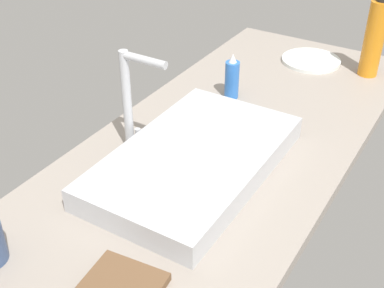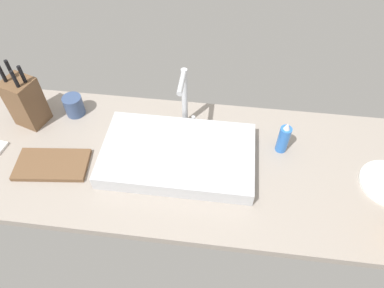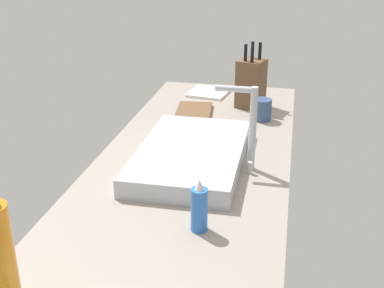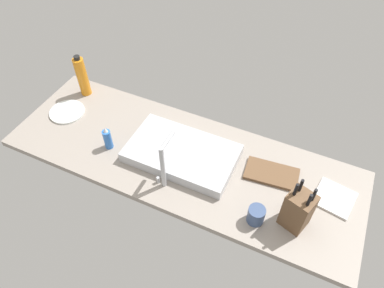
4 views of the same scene
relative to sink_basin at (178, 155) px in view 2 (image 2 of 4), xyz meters
The scene contains 7 objects.
countertop_slab 4.85cm from the sink_basin, ahead, with size 192.80×65.95×3.50cm, color gray.
sink_basin is the anchor object (origin of this frame).
faucet 22.87cm from the sink_basin, 89.50° to the left, with size 5.50×13.47×27.94cm.
knife_block 65.95cm from the sink_basin, 168.04° to the left, with size 14.06×13.48×28.35cm.
cutting_board 48.03cm from the sink_basin, 169.30° to the right, with size 27.08×14.66×1.80cm, color brown.
soap_bottle 41.01cm from the sink_basin, 14.51° to the left, with size 4.48×4.48×14.73cm.
coffee_mug 51.73cm from the sink_basin, 157.39° to the left, with size 8.02×8.02×8.90cm, color #384C75.
Camera 2 is at (14.73, -80.95, 110.81)cm, focal length 32.62 mm.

